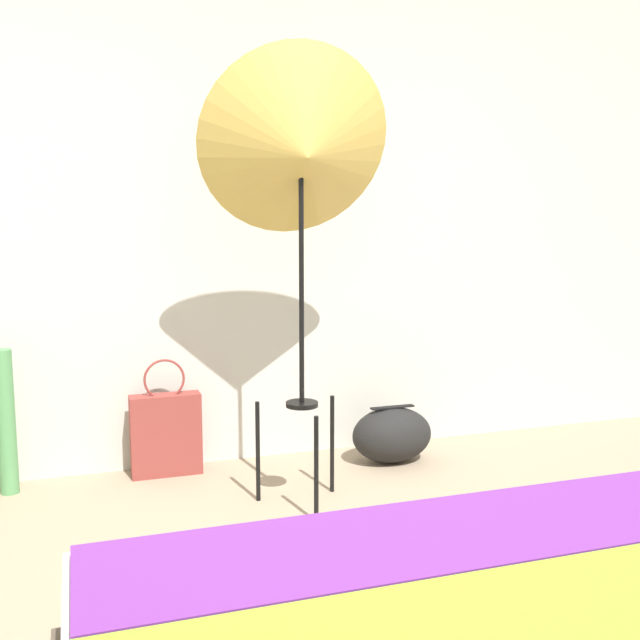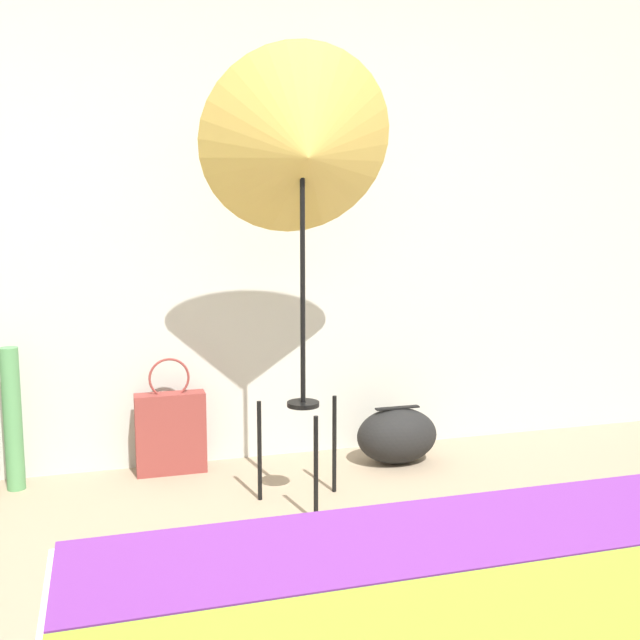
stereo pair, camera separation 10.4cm
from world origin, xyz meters
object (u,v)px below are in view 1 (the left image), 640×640
Objects in this scene: photo_umbrella at (301,152)px; duffel_bag at (392,435)px; tote_bag at (166,433)px; paper_roll at (6,422)px.

photo_umbrella is 1.58m from duffel_bag.
tote_bag is (-0.53, 0.58, -1.34)m from photo_umbrella.
duffel_bag is (1.14, -0.17, -0.07)m from tote_bag.
photo_umbrella is 2.93× the size of paper_roll.
paper_roll reaches higher than duffel_bag.
paper_roll is at bearing -178.16° from tote_bag.
photo_umbrella is 1.83m from paper_roll.
photo_umbrella reaches higher than duffel_bag.
duffel_bag is (0.61, 0.40, -1.40)m from photo_umbrella.
paper_roll is (-1.26, 0.55, -1.21)m from photo_umbrella.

